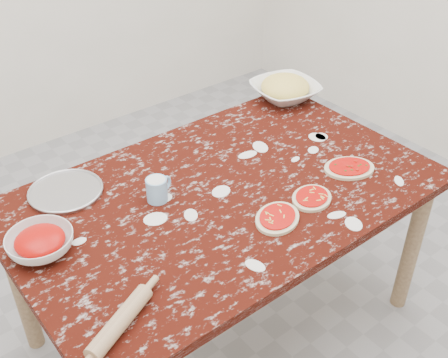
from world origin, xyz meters
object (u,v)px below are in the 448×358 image
(cheese_bowl, at_px, (285,91))
(rolling_pin, at_px, (120,322))
(sauce_bowl, at_px, (41,244))
(flour_mug, at_px, (157,189))
(pizza_tray, at_px, (66,192))
(worktable, at_px, (224,207))

(cheese_bowl, distance_m, rolling_pin, 1.53)
(sauce_bowl, bearing_deg, rolling_pin, -84.07)
(flour_mug, bearing_deg, rolling_pin, -132.78)
(flour_mug, xyz_separation_m, rolling_pin, (-0.41, -0.44, -0.02))
(pizza_tray, distance_m, sauce_bowl, 0.32)
(rolling_pin, bearing_deg, pizza_tray, 77.30)
(pizza_tray, relative_size, sauce_bowl, 1.25)
(worktable, bearing_deg, sauce_bowl, 171.52)
(flour_mug, height_order, rolling_pin, flour_mug)
(sauce_bowl, xyz_separation_m, flour_mug, (0.45, 0.00, 0.01))
(sauce_bowl, height_order, flour_mug, flour_mug)
(worktable, xyz_separation_m, pizza_tray, (-0.48, 0.35, 0.09))
(pizza_tray, xyz_separation_m, sauce_bowl, (-0.20, -0.25, 0.03))
(worktable, relative_size, rolling_pin, 6.17)
(sauce_bowl, xyz_separation_m, rolling_pin, (0.05, -0.44, -0.01))
(sauce_bowl, bearing_deg, worktable, -8.48)
(cheese_bowl, xyz_separation_m, rolling_pin, (-1.34, -0.75, -0.01))
(sauce_bowl, distance_m, cheese_bowl, 1.42)
(worktable, height_order, cheese_bowl, cheese_bowl)
(sauce_bowl, bearing_deg, flour_mug, 0.44)
(flour_mug, bearing_deg, sauce_bowl, -179.56)
(worktable, height_order, rolling_pin, rolling_pin)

